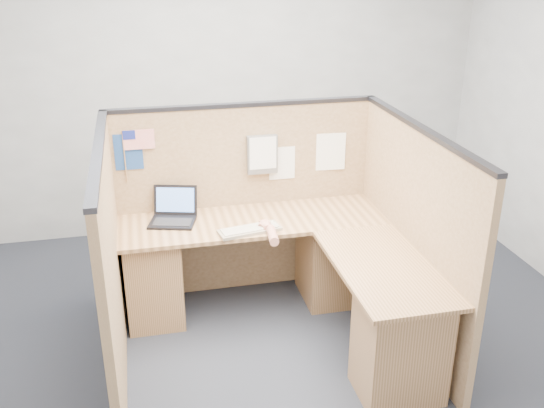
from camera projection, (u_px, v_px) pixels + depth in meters
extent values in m
plane|color=#1F242D|center=(273.00, 356.00, 4.14)|extent=(5.00, 5.00, 0.00)
plane|color=#949699|center=(219.00, 86.00, 5.62)|extent=(5.00, 0.00, 5.00)
cube|color=brown|center=(245.00, 201.00, 4.75)|extent=(2.05, 0.05, 1.50)
cube|color=#232328|center=(243.00, 105.00, 4.45)|extent=(2.05, 0.06, 0.03)
cube|color=brown|center=(112.00, 268.00, 3.74)|extent=(0.05, 1.80, 1.50)
cube|color=#232328|center=(98.00, 150.00, 3.44)|extent=(0.06, 1.80, 0.03)
cube|color=brown|center=(412.00, 237.00, 4.14)|extent=(0.05, 1.80, 1.50)
cube|color=#232328|center=(423.00, 129.00, 3.85)|extent=(0.06, 1.80, 0.03)
cube|color=brown|center=(253.00, 221.00, 4.47)|extent=(1.95, 0.60, 0.03)
cube|color=brown|center=(384.00, 267.00, 3.82)|extent=(0.60, 1.15, 0.03)
cube|color=brown|center=(153.00, 276.00, 4.46)|extent=(0.40, 0.50, 0.70)
cube|color=brown|center=(328.00, 257.00, 4.73)|extent=(0.40, 0.50, 0.70)
cube|color=brown|center=(400.00, 345.00, 3.67)|extent=(0.50, 0.40, 0.70)
cube|color=black|center=(172.00, 222.00, 4.40)|extent=(0.37, 0.32, 0.02)
cube|color=black|center=(170.00, 200.00, 4.49)|extent=(0.33, 0.15, 0.22)
cube|color=#4368AA|center=(170.00, 200.00, 4.48)|extent=(0.28, 0.12, 0.18)
cube|color=gray|center=(250.00, 230.00, 4.27)|extent=(0.46, 0.23, 0.02)
cube|color=silver|center=(250.00, 228.00, 4.26)|extent=(0.42, 0.19, 0.01)
ellipsoid|color=silver|center=(265.00, 226.00, 4.31)|extent=(0.11, 0.08, 0.04)
ellipsoid|color=tan|center=(265.00, 223.00, 4.30)|extent=(0.08, 0.10, 0.04)
cylinder|color=tan|center=(267.00, 228.00, 4.26)|extent=(0.06, 0.04, 0.06)
cylinder|color=tan|center=(272.00, 235.00, 4.15)|extent=(0.09, 0.24, 0.07)
cube|color=navy|center=(128.00, 152.00, 4.37)|extent=(0.20, 0.01, 0.27)
cylinder|color=olive|center=(125.00, 157.00, 4.36)|extent=(0.01, 0.01, 0.39)
cube|color=red|center=(139.00, 140.00, 4.34)|extent=(0.22, 0.00, 0.14)
cube|color=navy|center=(129.00, 135.00, 4.30)|extent=(0.09, 0.00, 0.07)
cube|color=slate|center=(262.00, 154.00, 4.57)|extent=(0.23, 0.05, 0.30)
cube|color=white|center=(263.00, 153.00, 4.55)|extent=(0.20, 0.01, 0.25)
cube|color=white|center=(282.00, 163.00, 4.67)|extent=(0.20, 0.01, 0.26)
cube|color=white|center=(331.00, 152.00, 4.72)|extent=(0.23, 0.02, 0.30)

